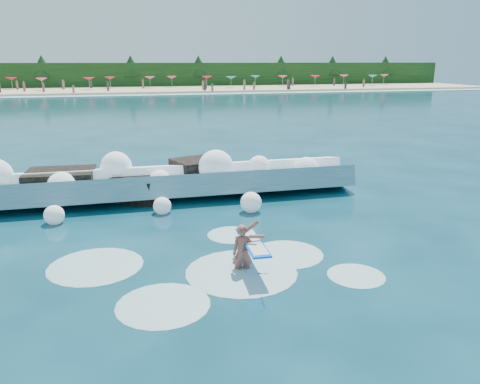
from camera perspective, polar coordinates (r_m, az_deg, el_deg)
The scene contains 11 objects.
ground at distance 13.77m, azimuth -4.04°, elevation -7.43°, with size 200.00×200.00×0.00m, color #062C37.
beach at distance 90.65m, azimuth -13.13°, elevation 12.03°, with size 140.00×20.00×0.40m, color tan.
wet_band at distance 79.68m, azimuth -12.90°, elevation 11.47°, with size 140.00×5.00×0.08m, color silver.
treeline at distance 100.54m, azimuth -13.37°, elevation 13.65°, with size 140.00×4.00×5.00m, color black.
breaking_wave at distance 19.41m, azimuth -12.15°, elevation 0.83°, with size 17.74×2.78×1.53m.
rock_cluster at distance 19.93m, azimuth -13.44°, elevation 0.98°, with size 8.37×3.56×1.52m.
surfer_with_board at distance 12.43m, azimuth 0.60°, elevation -7.15°, with size 0.86×2.77×1.54m.
wave_spray at distance 19.04m, azimuth -12.22°, elevation 1.93°, with size 15.15×4.52×1.93m.
surf_foam at distance 12.73m, azimuth -4.05°, elevation -9.44°, with size 8.68×5.89×0.15m.
beach_umbrellas at distance 92.67m, azimuth -13.39°, elevation 13.36°, with size 112.67×6.64×0.50m.
beachgoers at distance 85.98m, azimuth -12.62°, elevation 12.47°, with size 107.55×12.09×1.93m.
Camera 1 is at (-2.17, -12.47, 5.40)m, focal length 35.00 mm.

